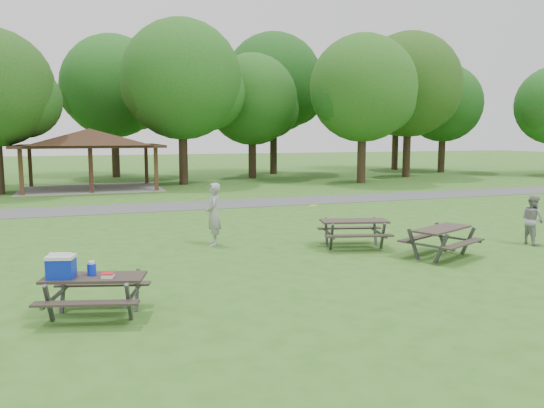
% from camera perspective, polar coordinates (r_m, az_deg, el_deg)
% --- Properties ---
extents(ground, '(160.00, 160.00, 0.00)m').
position_cam_1_polar(ground, '(12.33, 1.81, -8.52)').
color(ground, '#30621C').
rests_on(ground, ground).
extents(asphalt_path, '(120.00, 3.20, 0.02)m').
position_cam_1_polar(asphalt_path, '(25.63, -9.58, -0.20)').
color(asphalt_path, '#4A4A4C').
rests_on(asphalt_path, ground).
extents(pavilion, '(8.60, 7.01, 3.76)m').
position_cam_1_polar(pavilion, '(35.05, -19.04, 6.55)').
color(pavilion, '#3C2516').
rests_on(pavilion, ground).
extents(tree_row_e, '(8.40, 8.00, 11.02)m').
position_cam_1_polar(tree_row_e, '(36.79, -9.54, 12.69)').
color(tree_row_e, black).
rests_on(tree_row_e, ground).
extents(tree_row_f, '(7.35, 7.00, 9.55)m').
position_cam_1_polar(tree_row_f, '(41.53, -2.06, 10.88)').
color(tree_row_f, black).
rests_on(tree_row_f, ground).
extents(tree_row_g, '(7.77, 7.40, 10.25)m').
position_cam_1_polar(tree_row_g, '(37.95, 9.86, 11.83)').
color(tree_row_g, black).
rests_on(tree_row_g, ground).
extents(tree_row_h, '(8.61, 8.20, 11.37)m').
position_cam_1_polar(tree_row_h, '(44.11, 14.58, 11.99)').
color(tree_row_h, black).
rests_on(tree_row_h, ground).
extents(tree_row_i, '(7.14, 6.80, 9.52)m').
position_cam_1_polar(tree_row_i, '(50.35, 18.03, 10.01)').
color(tree_row_i, black).
rests_on(tree_row_i, ground).
extents(tree_deep_b, '(8.40, 8.00, 11.13)m').
position_cam_1_polar(tree_deep_b, '(44.27, -16.59, 11.72)').
color(tree_deep_b, black).
rests_on(tree_deep_b, ground).
extents(tree_deep_c, '(8.82, 8.40, 11.90)m').
position_cam_1_polar(tree_deep_c, '(45.92, 0.28, 12.57)').
color(tree_deep_c, black).
rests_on(tree_deep_c, ground).
extents(tree_deep_d, '(8.40, 8.00, 11.27)m').
position_cam_1_polar(tree_deep_d, '(52.97, 13.33, 11.24)').
color(tree_deep_d, black).
rests_on(tree_deep_d, ground).
extents(picnic_table_near, '(2.18, 1.93, 1.28)m').
position_cam_1_polar(picnic_table_near, '(10.55, -19.59, -7.59)').
color(picnic_table_near, '#2A231E').
rests_on(picnic_table_near, ground).
extents(picnic_table_middle, '(2.33, 2.05, 0.86)m').
position_cam_1_polar(picnic_table_middle, '(16.18, 8.82, -2.42)').
color(picnic_table_middle, '#312823').
rests_on(picnic_table_middle, ground).
extents(picnic_table_far, '(2.45, 2.25, 0.86)m').
position_cam_1_polar(picnic_table_far, '(15.49, 17.77, -3.17)').
color(picnic_table_far, '#322924').
rests_on(picnic_table_far, ground).
extents(frisbee_in_flight, '(0.28, 0.28, 0.02)m').
position_cam_1_polar(frisbee_in_flight, '(16.33, 4.46, -0.17)').
color(frisbee_in_flight, yellow).
rests_on(frisbee_in_flight, ground).
extents(frisbee_thrower, '(0.59, 0.78, 1.93)m').
position_cam_1_polar(frisbee_thrower, '(16.38, -6.32, -1.09)').
color(frisbee_thrower, '#949496').
rests_on(frisbee_thrower, ground).
extents(frisbee_catcher, '(0.63, 0.78, 1.54)m').
position_cam_1_polar(frisbee_catcher, '(18.31, 26.22, -1.53)').
color(frisbee_catcher, gray).
rests_on(frisbee_catcher, ground).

